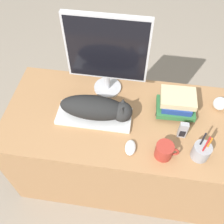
% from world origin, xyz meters
% --- Properties ---
extents(ground_plane, '(12.00, 12.00, 0.00)m').
position_xyz_m(ground_plane, '(0.00, 0.00, 0.00)').
color(ground_plane, gray).
extents(desk, '(1.49, 0.66, 0.70)m').
position_xyz_m(desk, '(0.00, 0.33, 0.35)').
color(desk, '#9E7047').
rests_on(desk, ground_plane).
extents(keyboard, '(0.43, 0.17, 0.02)m').
position_xyz_m(keyboard, '(-0.21, 0.31, 0.72)').
color(keyboard, silver).
rests_on(keyboard, desk).
extents(cat, '(0.41, 0.14, 0.14)m').
position_xyz_m(cat, '(-0.18, 0.31, 0.80)').
color(cat, black).
rests_on(cat, keyboard).
extents(monitor, '(0.46, 0.17, 0.53)m').
position_xyz_m(monitor, '(-0.17, 0.54, 1.00)').
color(monitor, '#B7B7BC').
rests_on(monitor, desk).
extents(computer_mouse, '(0.06, 0.10, 0.03)m').
position_xyz_m(computer_mouse, '(0.02, 0.13, 0.72)').
color(computer_mouse, silver).
rests_on(computer_mouse, desk).
extents(coffee_mug, '(0.12, 0.09, 0.09)m').
position_xyz_m(coffee_mug, '(0.20, 0.12, 0.75)').
color(coffee_mug, '#9E2D23').
rests_on(coffee_mug, desk).
extents(pen_cup, '(0.09, 0.09, 0.22)m').
position_xyz_m(pen_cup, '(0.39, 0.14, 0.75)').
color(pen_cup, '#939399').
rests_on(pen_cup, desk).
extents(baseball, '(0.08, 0.08, 0.08)m').
position_xyz_m(baseball, '(0.52, 0.49, 0.74)').
color(baseball, silver).
rests_on(baseball, desk).
extents(phone, '(0.05, 0.03, 0.11)m').
position_xyz_m(phone, '(0.29, 0.26, 0.76)').
color(phone, '#99999E').
rests_on(phone, desk).
extents(book_stack, '(0.23, 0.18, 0.13)m').
position_xyz_m(book_stack, '(0.26, 0.42, 0.77)').
color(book_stack, black).
rests_on(book_stack, desk).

